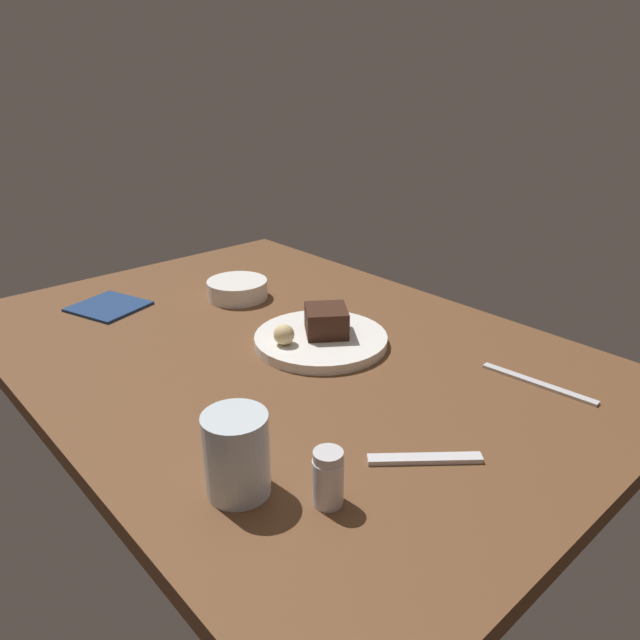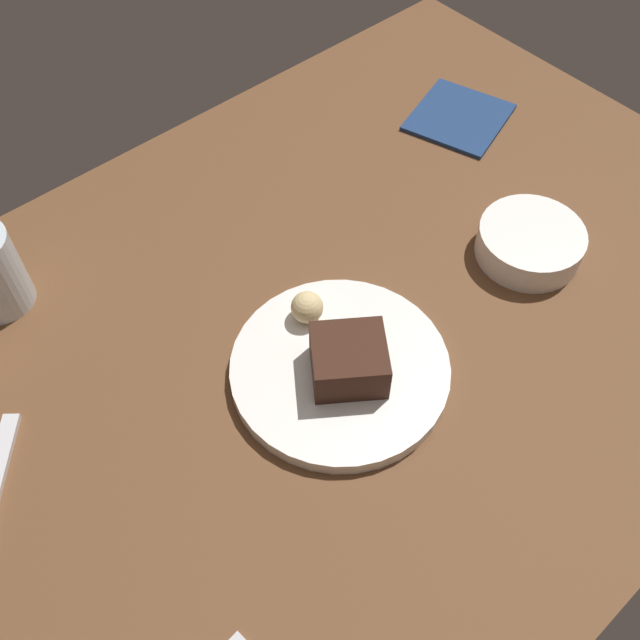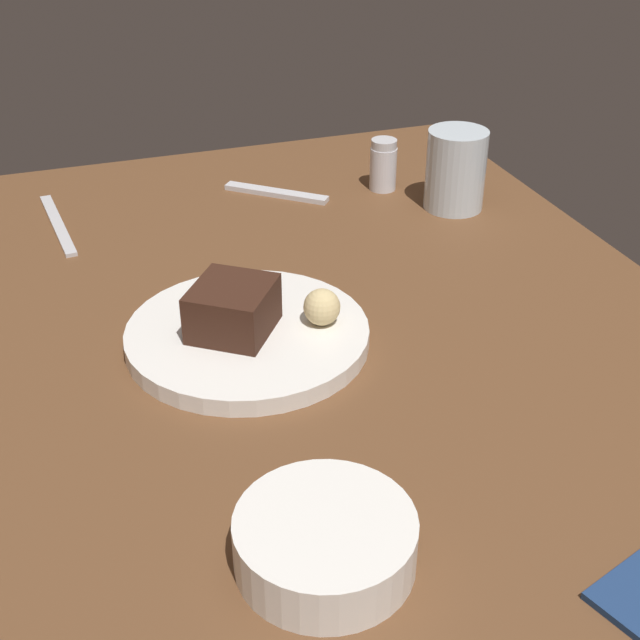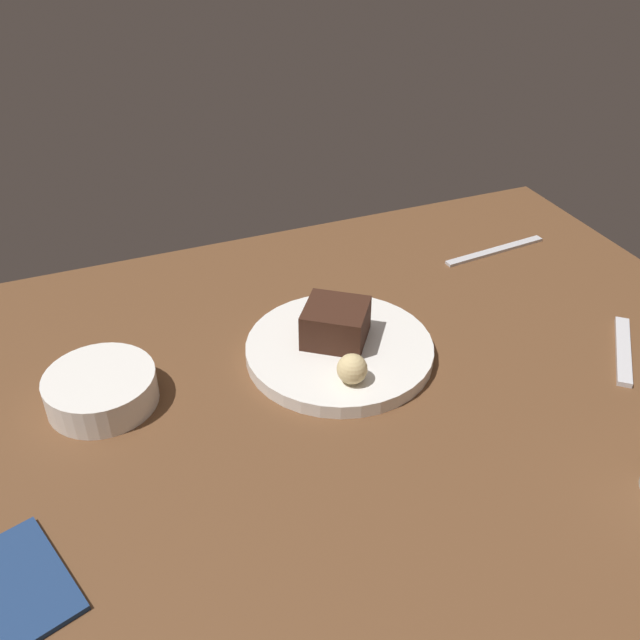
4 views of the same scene
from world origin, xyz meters
The scene contains 10 objects.
dining_table centered at (0.00, 0.00, 1.50)cm, with size 120.00×84.00×3.00cm, color brown.
dessert_plate centered at (4.83, 5.99, 3.92)cm, with size 24.54×24.54×1.85cm, color white.
chocolate_cake_slice centered at (4.84, 7.34, 7.34)cm, with size 7.48×7.96×4.99cm, color #381E14.
bread_roll centered at (3.27, -1.40, 6.72)cm, with size 3.75×3.75×3.75cm, color #DBC184.
salt_shaker centered at (37.34, -22.21, 6.54)cm, with size 3.73×3.73×7.17cm.
water_glass centered at (28.52, -28.77, 8.29)cm, with size 7.89×7.89×10.57cm, color silver.
side_bowl centered at (-25.21, 8.22, 5.03)cm, with size 13.23×13.23×4.05cm, color white.
dessert_spoon centered at (39.98, -7.44, 3.35)cm, with size 15.00×1.80×0.70cm, color silver.
butter_knife centered at (39.55, 21.97, 3.25)cm, with size 19.00×1.40×0.50cm, color silver.
folded_napkin centered at (-38.68, -15.67, 3.30)cm, with size 13.75×12.87×0.60cm, color navy.
Camera 1 is at (77.87, -59.92, 50.43)cm, focal length 33.09 mm.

